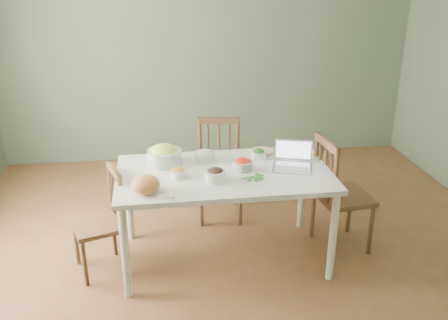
{
  "coord_description": "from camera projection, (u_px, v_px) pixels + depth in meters",
  "views": [
    {
      "loc": [
        -0.65,
        -3.45,
        2.37
      ],
      "look_at": [
        -0.14,
        0.13,
        0.9
      ],
      "focal_mm": 39.77,
      "sensor_mm": 36.0,
      "label": 1
    }
  ],
  "objects": [
    {
      "name": "floor",
      "position": [
        243.0,
        264.0,
        4.14
      ],
      "size": [
        5.0,
        5.0,
        0.0
      ],
      "primitive_type": "cube",
      "color": "brown",
      "rests_on": "ground"
    },
    {
      "name": "wall_back",
      "position": [
        208.0,
        50.0,
        5.92
      ],
      "size": [
        5.0,
        0.0,
        2.7
      ],
      "primitive_type": "cube",
      "color": "#5A6A51",
      "rests_on": "ground"
    },
    {
      "name": "dining_table",
      "position": [
        224.0,
        216.0,
        4.09
      ],
      "size": [
        1.7,
        0.95,
        0.8
      ],
      "primitive_type": null,
      "color": "white",
      "rests_on": "floor"
    },
    {
      "name": "chair_far",
      "position": [
        220.0,
        172.0,
        4.71
      ],
      "size": [
        0.46,
        0.44,
        0.97
      ],
      "primitive_type": null,
      "rotation": [
        0.0,
        0.0,
        -0.08
      ],
      "color": "#51341B",
      "rests_on": "floor"
    },
    {
      "name": "chair_left",
      "position": [
        97.0,
        222.0,
        3.91
      ],
      "size": [
        0.47,
        0.48,
        0.88
      ],
      "primitive_type": null,
      "rotation": [
        0.0,
        0.0,
        -1.25
      ],
      "color": "#51341B",
      "rests_on": "floor"
    },
    {
      "name": "chair_right",
      "position": [
        344.0,
        194.0,
        4.23
      ],
      "size": [
        0.47,
        0.49,
        1.01
      ],
      "primitive_type": null,
      "rotation": [
        0.0,
        0.0,
        1.67
      ],
      "color": "#51341B",
      "rests_on": "floor"
    },
    {
      "name": "bread_boule",
      "position": [
        146.0,
        185.0,
        3.55
      ],
      "size": [
        0.24,
        0.24,
        0.13
      ],
      "primitive_type": "ellipsoid",
      "rotation": [
        0.0,
        0.0,
        -0.2
      ],
      "color": "tan",
      "rests_on": "dining_table"
    },
    {
      "name": "butter_stick",
      "position": [
        167.0,
        197.0,
        3.49
      ],
      "size": [
        0.11,
        0.05,
        0.03
      ],
      "primitive_type": "cube",
      "rotation": [
        0.0,
        0.0,
        -0.25
      ],
      "color": "#FFF8CC",
      "rests_on": "dining_table"
    },
    {
      "name": "bowl_squash",
      "position": [
        164.0,
        155.0,
        4.05
      ],
      "size": [
        0.31,
        0.31,
        0.16
      ],
      "primitive_type": null,
      "rotation": [
        0.0,
        0.0,
        -0.1
      ],
      "color": "#DBE368",
      "rests_on": "dining_table"
    },
    {
      "name": "bowl_carrot",
      "position": [
        179.0,
        172.0,
        3.83
      ],
      "size": [
        0.15,
        0.15,
        0.07
      ],
      "primitive_type": null,
      "rotation": [
        0.0,
        0.0,
        -0.12
      ],
      "color": "orange",
      "rests_on": "dining_table"
    },
    {
      "name": "bowl_onion",
      "position": [
        205.0,
        155.0,
        4.14
      ],
      "size": [
        0.19,
        0.19,
        0.09
      ],
      "primitive_type": null,
      "rotation": [
        0.0,
        0.0,
        0.13
      ],
      "color": "white",
      "rests_on": "dining_table"
    },
    {
      "name": "bowl_mushroom",
      "position": [
        215.0,
        175.0,
        3.76
      ],
      "size": [
        0.19,
        0.19,
        0.1
      ],
      "primitive_type": null,
      "rotation": [
        0.0,
        0.0,
        0.26
      ],
      "color": "black",
      "rests_on": "dining_table"
    },
    {
      "name": "bowl_redpep",
      "position": [
        243.0,
        164.0,
        3.95
      ],
      "size": [
        0.2,
        0.2,
        0.1
      ],
      "primitive_type": null,
      "rotation": [
        0.0,
        0.0,
        -0.26
      ],
      "color": "red",
      "rests_on": "dining_table"
    },
    {
      "name": "bowl_broccoli",
      "position": [
        259.0,
        154.0,
        4.19
      ],
      "size": [
        0.14,
        0.14,
        0.08
      ],
      "primitive_type": null,
      "rotation": [
        0.0,
        0.0,
        0.08
      ],
      "color": "#1B4A0F",
      "rests_on": "dining_table"
    },
    {
      "name": "flatbread",
      "position": [
        262.0,
        151.0,
        4.32
      ],
      "size": [
        0.24,
        0.24,
        0.02
      ],
      "primitive_type": "cylinder",
      "rotation": [
        0.0,
        0.0,
        0.24
      ],
      "color": "tan",
      "rests_on": "dining_table"
    },
    {
      "name": "basil_bunch",
      "position": [
        252.0,
        177.0,
        3.82
      ],
      "size": [
        0.19,
        0.19,
        0.02
      ],
      "primitive_type": null,
      "color": "#276A2A",
      "rests_on": "dining_table"
    },
    {
      "name": "laptop",
      "position": [
        293.0,
        157.0,
        3.95
      ],
      "size": [
        0.38,
        0.36,
        0.21
      ],
      "primitive_type": null,
      "rotation": [
        0.0,
        0.0,
        -0.31
      ],
      "color": "silver",
      "rests_on": "dining_table"
    }
  ]
}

